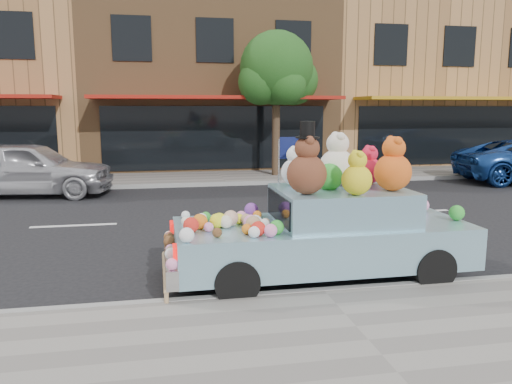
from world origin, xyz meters
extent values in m
plane|color=black|center=(0.00, 0.00, 0.00)|extent=(120.00, 120.00, 0.00)
cube|color=gray|center=(0.00, -6.50, 0.06)|extent=(60.00, 3.00, 0.12)
cube|color=gray|center=(0.00, 6.50, 0.06)|extent=(60.00, 3.00, 0.12)
cube|color=gray|center=(0.00, -5.00, 0.07)|extent=(60.00, 0.12, 0.13)
cube|color=gray|center=(0.00, 5.00, 0.07)|extent=(60.00, 0.12, 0.13)
cube|color=black|center=(-7.00, 7.98, 5.00)|extent=(1.40, 0.06, 1.60)
cube|color=olive|center=(0.00, 12.00, 3.50)|extent=(10.00, 8.00, 7.00)
cube|color=#332D2B|center=(0.00, 12.00, 7.15)|extent=(10.00, 8.00, 0.30)
cube|color=black|center=(0.00, 7.98, 1.40)|extent=(8.50, 0.06, 2.40)
cube|color=#9C180E|center=(0.00, 7.10, 2.90)|extent=(9.00, 1.80, 0.12)
cube|color=black|center=(-3.00, 7.98, 5.00)|extent=(1.40, 0.06, 1.60)
cube|color=black|center=(0.00, 7.98, 5.00)|extent=(1.40, 0.06, 1.60)
cube|color=black|center=(3.00, 7.98, 5.00)|extent=(1.40, 0.06, 1.60)
cube|color=#AC7A48|center=(10.00, 12.00, 3.50)|extent=(10.00, 8.00, 7.00)
cube|color=#332D2B|center=(10.00, 12.00, 7.15)|extent=(10.00, 8.00, 0.30)
cube|color=black|center=(10.00, 7.98, 1.40)|extent=(8.50, 0.06, 2.40)
cube|color=#C08A16|center=(10.00, 7.10, 2.90)|extent=(9.00, 1.80, 0.12)
cube|color=black|center=(7.00, 7.98, 5.00)|extent=(1.40, 0.06, 1.60)
cube|color=black|center=(10.00, 7.98, 5.00)|extent=(1.40, 0.06, 1.60)
cylinder|color=#38281C|center=(2.00, 6.50, 1.60)|extent=(0.28, 0.28, 3.20)
sphere|color=#194614|center=(2.00, 6.50, 3.92)|extent=(2.60, 2.60, 2.60)
sphere|color=#194614|center=(2.70, 6.80, 3.52)|extent=(1.80, 1.80, 1.80)
sphere|color=#194614|center=(1.40, 6.30, 3.42)|extent=(1.60, 1.60, 1.60)
sphere|color=#194614|center=(2.20, 5.90, 3.32)|extent=(1.40, 1.40, 1.40)
sphere|color=#194614|center=(1.70, 7.10, 3.62)|extent=(1.60, 1.60, 1.60)
imported|color=silver|center=(-5.86, 4.19, 0.80)|extent=(4.90, 2.47, 1.60)
cylinder|color=black|center=(1.63, -4.98, 0.30)|extent=(0.60, 0.20, 0.60)
cylinder|color=black|center=(1.61, -3.42, 0.30)|extent=(0.60, 0.20, 0.60)
cylinder|color=black|center=(-1.17, -5.00, 0.30)|extent=(0.60, 0.20, 0.60)
cylinder|color=black|center=(-1.19, -3.44, 0.30)|extent=(0.60, 0.20, 0.60)
cube|color=#84B1C5|center=(0.22, -4.21, 0.55)|extent=(4.31, 1.73, 0.60)
cube|color=#84B1C5|center=(0.52, -4.21, 1.10)|extent=(1.91, 1.51, 0.50)
cube|color=silver|center=(-2.00, -4.23, 0.40)|extent=(0.17, 1.78, 0.26)
cube|color=red|center=(-1.94, -4.91, 0.72)|extent=(0.06, 0.28, 0.16)
cube|color=red|center=(-1.95, -3.55, 0.72)|extent=(0.06, 0.28, 0.16)
cube|color=black|center=(-0.43, -4.22, 1.10)|extent=(0.05, 1.30, 0.40)
sphere|color=#5A2C19|center=(-0.13, -4.57, 1.63)|extent=(0.55, 0.55, 0.55)
sphere|color=#5A2C19|center=(-0.13, -4.57, 1.98)|extent=(0.34, 0.34, 0.34)
sphere|color=#5A2C19|center=(-0.13, -4.69, 2.10)|extent=(0.13, 0.13, 0.13)
sphere|color=#5A2C19|center=(-0.13, -4.45, 2.10)|extent=(0.13, 0.13, 0.13)
cylinder|color=black|center=(-0.13, -4.57, 2.13)|extent=(0.33, 0.33, 0.02)
cylinder|color=black|center=(-0.13, -4.57, 2.24)|extent=(0.21, 0.21, 0.22)
sphere|color=beige|center=(0.57, -3.86, 1.63)|extent=(0.56, 0.56, 0.56)
sphere|color=beige|center=(0.57, -3.86, 1.99)|extent=(0.35, 0.35, 0.35)
sphere|color=beige|center=(0.57, -3.98, 2.10)|extent=(0.13, 0.13, 0.13)
sphere|color=beige|center=(0.57, -3.74, 2.10)|extent=(0.13, 0.13, 0.13)
sphere|color=#CF4E13|center=(1.17, -4.51, 1.62)|extent=(0.54, 0.54, 0.54)
sphere|color=#CF4E13|center=(1.17, -4.51, 1.96)|extent=(0.33, 0.33, 0.33)
sphere|color=#CF4E13|center=(1.17, -4.62, 2.07)|extent=(0.13, 0.13, 0.13)
sphere|color=#CF4E13|center=(1.17, -4.39, 2.07)|extent=(0.13, 0.13, 0.13)
sphere|color=red|center=(1.12, -3.81, 1.56)|extent=(0.41, 0.41, 0.41)
sphere|color=red|center=(1.12, -3.81, 1.82)|extent=(0.26, 0.26, 0.26)
sphere|color=red|center=(1.12, -3.90, 1.90)|extent=(0.10, 0.10, 0.10)
sphere|color=red|center=(1.12, -3.72, 1.90)|extent=(0.10, 0.10, 0.10)
sphere|color=white|center=(-0.08, -3.77, 1.56)|extent=(0.41, 0.41, 0.41)
sphere|color=white|center=(-0.08, -3.77, 1.82)|extent=(0.26, 0.26, 0.26)
sphere|color=white|center=(-0.08, -3.86, 1.91)|extent=(0.10, 0.10, 0.10)
sphere|color=white|center=(-0.08, -3.68, 1.91)|extent=(0.10, 0.10, 0.10)
sphere|color=gold|center=(0.52, -4.76, 1.56)|extent=(0.42, 0.42, 0.42)
sphere|color=gold|center=(0.52, -4.76, 1.83)|extent=(0.26, 0.26, 0.26)
sphere|color=gold|center=(0.52, -4.85, 1.91)|extent=(0.10, 0.10, 0.10)
sphere|color=gold|center=(0.52, -4.67, 1.91)|extent=(0.10, 0.10, 0.10)
sphere|color=green|center=(0.32, -4.21, 1.53)|extent=(0.40, 0.40, 0.40)
sphere|color=pink|center=(0.82, -4.16, 1.50)|extent=(0.32, 0.32, 0.32)
sphere|color=#563218|center=(-1.39, -4.77, 0.92)|extent=(0.13, 0.13, 0.13)
sphere|color=white|center=(-1.53, -3.95, 0.93)|extent=(0.16, 0.16, 0.16)
sphere|color=beige|center=(-1.11, -4.17, 0.92)|extent=(0.13, 0.13, 0.13)
sphere|color=white|center=(-0.70, -4.46, 0.93)|extent=(0.15, 0.15, 0.15)
sphere|color=pink|center=(-1.47, -4.46, 0.92)|extent=(0.13, 0.13, 0.13)
sphere|color=red|center=(-0.85, -4.80, 0.95)|extent=(0.20, 0.20, 0.20)
sphere|color=beige|center=(-1.22, -4.30, 0.94)|extent=(0.19, 0.19, 0.19)
sphere|color=#9C7A56|center=(-0.82, -4.58, 0.93)|extent=(0.16, 0.16, 0.16)
sphere|color=#EDF41B|center=(-1.00, -4.07, 0.93)|extent=(0.16, 0.16, 0.16)
sphere|color=#9C7A56|center=(-0.90, -4.15, 0.93)|extent=(0.17, 0.17, 0.17)
sphere|color=orange|center=(-1.25, -4.13, 0.93)|extent=(0.16, 0.16, 0.16)
sphere|color=#642C87|center=(-0.73, -3.61, 0.96)|extent=(0.22, 0.22, 0.22)
sphere|color=white|center=(-0.81, -4.39, 0.95)|extent=(0.20, 0.20, 0.20)
sphere|color=red|center=(-1.71, -4.46, 0.96)|extent=(0.22, 0.22, 0.22)
sphere|color=white|center=(-0.92, -4.89, 0.93)|extent=(0.15, 0.15, 0.15)
sphere|color=pink|center=(-0.70, -4.89, 0.94)|extent=(0.18, 0.18, 0.18)
sphere|color=orange|center=(-1.58, -4.29, 0.96)|extent=(0.22, 0.22, 0.22)
sphere|color=pink|center=(-0.94, -3.93, 0.93)|extent=(0.16, 0.16, 0.16)
sphere|color=#9C7A56|center=(-0.87, -4.54, 0.96)|extent=(0.22, 0.22, 0.22)
sphere|color=pink|center=(-0.88, -4.44, 0.96)|extent=(0.21, 0.21, 0.21)
sphere|color=green|center=(-1.46, -3.80, 0.92)|extent=(0.15, 0.15, 0.15)
sphere|color=orange|center=(-0.68, -3.83, 0.92)|extent=(0.14, 0.14, 0.14)
sphere|color=#EDF41B|center=(-1.30, -4.22, 0.95)|extent=(0.21, 0.21, 0.21)
sphere|color=green|center=(-0.59, -4.77, 0.95)|extent=(0.20, 0.20, 0.20)
sphere|color=#9C7A56|center=(-0.66, -4.33, 0.92)|extent=(0.13, 0.13, 0.13)
sphere|color=white|center=(-1.80, -4.96, 0.95)|extent=(0.19, 0.19, 0.19)
sphere|color=orange|center=(-0.98, -4.69, 0.92)|extent=(0.15, 0.15, 0.15)
sphere|color=#EDF41B|center=(-1.34, -4.26, 0.95)|extent=(0.21, 0.21, 0.21)
sphere|color=beige|center=(-1.77, -4.01, 0.92)|extent=(0.13, 0.13, 0.13)
sphere|color=white|center=(-1.75, -3.62, 0.92)|extent=(0.13, 0.13, 0.13)
sphere|color=#D8A88C|center=(-1.13, -4.17, 0.97)|extent=(0.22, 0.22, 0.22)
sphere|color=#9C7A56|center=(-2.00, -4.43, 0.60)|extent=(0.13, 0.13, 0.13)
sphere|color=#642C87|center=(-2.00, -3.72, 0.61)|extent=(0.16, 0.16, 0.16)
sphere|color=#563218|center=(-2.00, -4.01, 0.62)|extent=(0.18, 0.18, 0.18)
sphere|color=#563218|center=(-2.00, -3.73, 0.61)|extent=(0.16, 0.16, 0.16)
sphere|color=white|center=(-2.00, -3.61, 0.60)|extent=(0.15, 0.15, 0.15)
sphere|color=orange|center=(-2.00, -3.70, 0.61)|extent=(0.16, 0.16, 0.16)
sphere|color=white|center=(-2.00, -4.60, 0.61)|extent=(0.16, 0.16, 0.16)
sphere|color=pink|center=(-2.00, -4.32, 0.60)|extent=(0.13, 0.13, 0.13)
sphere|color=pink|center=(-1.99, -5.04, 0.61)|extent=(0.15, 0.15, 0.15)
sphere|color=pink|center=(2.10, -3.75, 0.95)|extent=(0.21, 0.21, 0.21)
sphere|color=green|center=(2.27, -4.45, 0.97)|extent=(0.23, 0.23, 0.23)
sphere|color=green|center=(2.14, -3.63, 0.94)|extent=(0.17, 0.17, 0.17)
sphere|color=#9C7A56|center=(1.92, -3.67, 0.94)|extent=(0.19, 0.19, 0.19)
sphere|color=#9C7A56|center=(1.80, -3.99, 0.94)|extent=(0.18, 0.18, 0.18)
sphere|color=orange|center=(1.72, -3.58, 0.94)|extent=(0.19, 0.19, 0.19)
cylinder|color=#997A54|center=(-2.07, -5.08, 0.17)|extent=(0.06, 0.06, 0.17)
sphere|color=#997A54|center=(-2.07, -5.08, 0.26)|extent=(0.07, 0.07, 0.07)
cylinder|color=#997A54|center=(-2.07, -4.99, 0.17)|extent=(0.06, 0.06, 0.17)
sphere|color=#997A54|center=(-2.07, -4.99, 0.26)|extent=(0.07, 0.07, 0.07)
cylinder|color=#997A54|center=(-2.07, -4.90, 0.17)|extent=(0.06, 0.06, 0.17)
sphere|color=#997A54|center=(-2.07, -4.90, 0.26)|extent=(0.07, 0.07, 0.07)
cylinder|color=#997A54|center=(-2.08, -4.81, 0.17)|extent=(0.06, 0.06, 0.17)
sphere|color=#997A54|center=(-2.08, -4.81, 0.26)|extent=(0.07, 0.07, 0.07)
cylinder|color=#997A54|center=(-2.08, -4.72, 0.17)|extent=(0.06, 0.06, 0.17)
sphere|color=#997A54|center=(-2.08, -4.72, 0.26)|extent=(0.07, 0.07, 0.07)
cylinder|color=#997A54|center=(-2.08, -4.63, 0.17)|extent=(0.06, 0.06, 0.17)
sphere|color=#997A54|center=(-2.08, -4.63, 0.26)|extent=(0.07, 0.07, 0.07)
cylinder|color=#997A54|center=(-2.08, -4.54, 0.17)|extent=(0.06, 0.06, 0.17)
sphere|color=#997A54|center=(-2.08, -4.54, 0.26)|extent=(0.07, 0.07, 0.07)
cylinder|color=#997A54|center=(-2.08, -4.46, 0.17)|extent=(0.06, 0.06, 0.17)
sphere|color=#997A54|center=(-2.08, -4.46, 0.26)|extent=(0.07, 0.07, 0.07)
cylinder|color=#997A54|center=(-2.08, -4.37, 0.17)|extent=(0.06, 0.06, 0.17)
sphere|color=#997A54|center=(-2.08, -4.37, 0.26)|extent=(0.07, 0.07, 0.07)
cylinder|color=#997A54|center=(-2.08, -4.28, 0.17)|extent=(0.06, 0.06, 0.17)
sphere|color=#997A54|center=(-2.08, -4.28, 0.26)|extent=(0.07, 0.07, 0.07)
cylinder|color=#997A54|center=(-2.08, -4.19, 0.17)|extent=(0.06, 0.06, 0.17)
sphere|color=#997A54|center=(-2.08, -4.19, 0.26)|extent=(0.07, 0.07, 0.07)
cylinder|color=#997A54|center=(-2.08, -4.10, 0.17)|extent=(0.06, 0.06, 0.17)
sphere|color=#997A54|center=(-2.08, -4.10, 0.26)|extent=(0.07, 0.07, 0.07)
cylinder|color=#997A54|center=(-2.08, -4.01, 0.17)|extent=(0.06, 0.06, 0.17)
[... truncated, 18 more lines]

